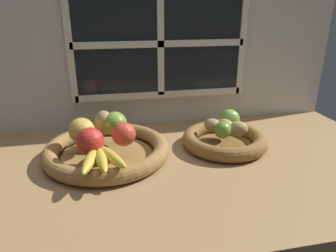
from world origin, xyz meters
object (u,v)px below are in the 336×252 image
Objects in this scene: potato_back at (226,122)px; apple_red_right at (124,134)px; potato_large at (226,126)px; potato_oblong at (213,125)px; apple_red_front at (90,141)px; lime_far at (230,119)px; pear_brown at (104,123)px; banana_bunch_front at (101,157)px; fruit_bowl_right at (225,140)px; apple_green_back at (115,124)px; fruit_bowl_left at (107,150)px; apple_golden_left at (82,131)px; potato_small at (238,129)px; lime_near at (223,130)px.

apple_red_right is at bearing -168.71° from potato_back.
potato_oblong is (-3.40, 2.65, -0.22)cm from potato_large.
lime_far is (45.60, 10.54, -0.53)cm from apple_red_front.
potato_back is at bearing 11.29° from apple_red_right.
banana_bunch_front is at bearing -93.76° from pear_brown.
banana_bunch_front is (-1.29, -19.58, -2.57)cm from pear_brown.
apple_red_front is 1.16× the size of lime_far.
apple_red_right is 0.41× the size of banana_bunch_front.
pear_brown reaches higher than fruit_bowl_right.
apple_red_front is 14.91cm from apple_green_back.
fruit_bowl_right is 3.60× the size of apple_red_front.
lime_far is at bearing -27.26° from potato_back.
banana_bunch_front is (-1.68, -12.44, 4.01)cm from fruit_bowl_left.
lime_far reaches higher than fruit_bowl_right.
lime_far is at bearing 2.18° from apple_golden_left.
potato_large is 1.20× the size of potato_back.
potato_small is at bearing -41.42° from potato_oblong.
apple_golden_left is 48.76cm from potato_small.
lime_near reaches higher than potato_small.
apple_red_right is 13.12cm from apple_golden_left.
potato_oblong reaches higher than banana_bunch_front.
pear_brown is (3.93, 14.01, 0.12)cm from apple_red_front.
apple_red_right is 36.65cm from lime_far.
potato_back is (41.99, 16.59, 0.89)cm from banana_bunch_front.
lime_near reaches higher than banana_bunch_front.
lime_far is at bearing -4.77° from pear_brown.
lime_near is (30.77, -0.81, -0.95)cm from apple_red_right.
fruit_bowl_right is at bearing -9.75° from apple_green_back.
apple_red_front reaches higher than lime_far.
potato_small is 1.16× the size of lime_near.
apple_golden_left is 45.54cm from potato_large.
apple_golden_left is 0.45× the size of banana_bunch_front.
apple_red_right is at bearing -169.76° from lime_far.
potato_small is at bearing 12.31° from banana_bunch_front.
apple_red_right reaches higher than banana_bunch_front.
lime_far reaches higher than potato_back.
pear_brown is 1.22× the size of potato_back.
potato_large is 4.76cm from lime_far.
potato_large is at bearing 17.23° from banana_bunch_front.
potato_small is at bearing -4.17° from fruit_bowl_left.
lime_far reaches higher than potato_small.
banana_bunch_front is at bearing -162.77° from fruit_bowl_right.
potato_large is (42.75, 6.87, -1.57)cm from apple_red_front.
potato_small reaches higher than banana_bunch_front.
fruit_bowl_right is 3.53× the size of potato_large.
pear_brown is at bearing 166.35° from potato_small.
fruit_bowl_left is 6.26× the size of potato_small.
fruit_bowl_right is 6.82cm from lime_near.
apple_green_back is (7.40, 12.95, -0.06)cm from apple_red_front.
apple_golden_left is 15.44cm from banana_bunch_front.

